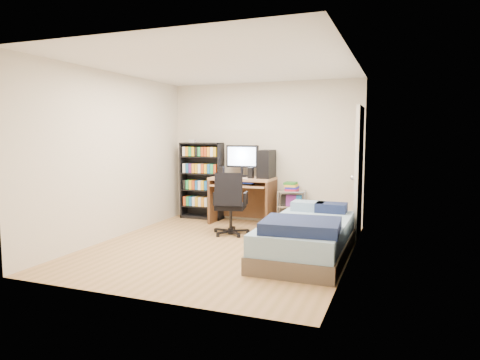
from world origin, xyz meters
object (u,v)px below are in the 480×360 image
at_px(office_chair, 230,215).
at_px(media_shelf, 202,180).
at_px(bed, 307,237).
at_px(computer_desk, 250,182).

bearing_deg(office_chair, media_shelf, 121.83).
relative_size(office_chair, bed, 0.48).
bearing_deg(computer_desk, office_chair, -89.61).
bearing_deg(media_shelf, computer_desk, -6.45).
bearing_deg(media_shelf, office_chair, -46.32).
relative_size(computer_desk, office_chair, 1.39).
distance_m(media_shelf, office_chair, 1.51).
xyz_separation_m(media_shelf, office_chair, (1.00, -1.05, -0.42)).
distance_m(media_shelf, computer_desk, 1.00).
bearing_deg(computer_desk, media_shelf, 173.55).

